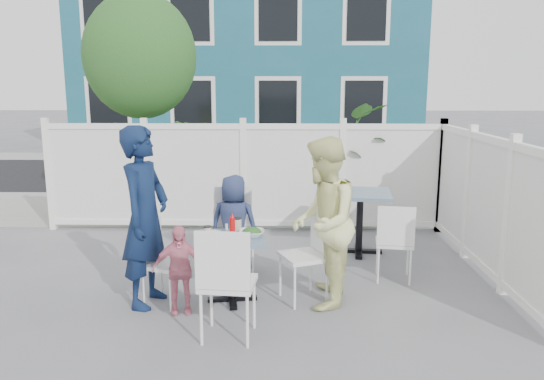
{
  "coord_description": "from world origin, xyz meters",
  "views": [
    {
      "loc": [
        0.7,
        -5.31,
        2.16
      ],
      "look_at": [
        0.57,
        0.15,
        1.07
      ],
      "focal_mm": 35.0,
      "sensor_mm": 36.0,
      "label": 1
    }
  ],
  "objects_px": {
    "main_table": "(232,251)",
    "man": "(145,217)",
    "utility_cabinet": "(95,173)",
    "woman": "(323,223)",
    "toddler": "(179,269)",
    "chair_right": "(311,247)",
    "chair_back": "(233,223)",
    "chair_near": "(226,276)",
    "boy": "(234,224)",
    "spare_table": "(360,206)",
    "chair_left": "(159,256)"
  },
  "relations": [
    {
      "from": "main_table",
      "to": "man",
      "type": "distance_m",
      "value": 0.91
    },
    {
      "from": "utility_cabinet",
      "to": "woman",
      "type": "relative_size",
      "value": 0.71
    },
    {
      "from": "utility_cabinet",
      "to": "woman",
      "type": "xyz_separation_m",
      "value": [
        3.79,
        -4.3,
        0.24
      ]
    },
    {
      "from": "woman",
      "to": "toddler",
      "type": "xyz_separation_m",
      "value": [
        -1.38,
        -0.23,
        -0.41
      ]
    },
    {
      "from": "chair_right",
      "to": "toddler",
      "type": "relative_size",
      "value": 1.1
    },
    {
      "from": "chair_back",
      "to": "chair_near",
      "type": "relative_size",
      "value": 0.99
    },
    {
      "from": "chair_near",
      "to": "toddler",
      "type": "height_order",
      "value": "chair_near"
    },
    {
      "from": "utility_cabinet",
      "to": "chair_right",
      "type": "height_order",
      "value": "utility_cabinet"
    },
    {
      "from": "man",
      "to": "main_table",
      "type": "bearing_deg",
      "value": -72.3
    },
    {
      "from": "man",
      "to": "boy",
      "type": "height_order",
      "value": "man"
    },
    {
      "from": "chair_near",
      "to": "spare_table",
      "type": "bearing_deg",
      "value": 64.87
    },
    {
      "from": "spare_table",
      "to": "boy",
      "type": "xyz_separation_m",
      "value": [
        -1.55,
        -0.77,
        -0.05
      ]
    },
    {
      "from": "main_table",
      "to": "chair_left",
      "type": "relative_size",
      "value": 0.86
    },
    {
      "from": "chair_near",
      "to": "boy",
      "type": "distance_m",
      "value": 1.7
    },
    {
      "from": "woman",
      "to": "boy",
      "type": "distance_m",
      "value": 1.33
    },
    {
      "from": "main_table",
      "to": "boy",
      "type": "height_order",
      "value": "boy"
    },
    {
      "from": "chair_back",
      "to": "chair_right",
      "type": "bearing_deg",
      "value": 127.75
    },
    {
      "from": "chair_left",
      "to": "toddler",
      "type": "xyz_separation_m",
      "value": [
        0.25,
        -0.24,
        -0.06
      ]
    },
    {
      "from": "chair_right",
      "to": "toddler",
      "type": "distance_m",
      "value": 1.32
    },
    {
      "from": "toddler",
      "to": "man",
      "type": "bearing_deg",
      "value": 139.57
    },
    {
      "from": "spare_table",
      "to": "boy",
      "type": "bearing_deg",
      "value": -153.56
    },
    {
      "from": "woman",
      "to": "chair_left",
      "type": "bearing_deg",
      "value": -82.24
    },
    {
      "from": "chair_back",
      "to": "spare_table",
      "type": "bearing_deg",
      "value": -163.99
    },
    {
      "from": "chair_right",
      "to": "woman",
      "type": "xyz_separation_m",
      "value": [
        0.11,
        -0.12,
        0.28
      ]
    },
    {
      "from": "spare_table",
      "to": "woman",
      "type": "bearing_deg",
      "value": -109.88
    },
    {
      "from": "utility_cabinet",
      "to": "chair_right",
      "type": "relative_size",
      "value": 1.26
    },
    {
      "from": "woman",
      "to": "chair_right",
      "type": "bearing_deg",
      "value": -130.04
    },
    {
      "from": "utility_cabinet",
      "to": "man",
      "type": "height_order",
      "value": "man"
    },
    {
      "from": "chair_right",
      "to": "man",
      "type": "xyz_separation_m",
      "value": [
        -1.63,
        -0.14,
        0.34
      ]
    },
    {
      "from": "main_table",
      "to": "spare_table",
      "type": "relative_size",
      "value": 0.85
    },
    {
      "from": "spare_table",
      "to": "chair_right",
      "type": "xyz_separation_m",
      "value": [
        -0.7,
        -1.54,
        -0.07
      ]
    },
    {
      "from": "main_table",
      "to": "boy",
      "type": "xyz_separation_m",
      "value": [
        -0.05,
        0.83,
        0.06
      ]
    },
    {
      "from": "chair_back",
      "to": "toddler",
      "type": "height_order",
      "value": "chair_back"
    },
    {
      "from": "chair_right",
      "to": "woman",
      "type": "distance_m",
      "value": 0.32
    },
    {
      "from": "chair_near",
      "to": "toddler",
      "type": "relative_size",
      "value": 1.16
    },
    {
      "from": "chair_right",
      "to": "chair_near",
      "type": "bearing_deg",
      "value": 118.22
    },
    {
      "from": "chair_back",
      "to": "toddler",
      "type": "relative_size",
      "value": 1.15
    },
    {
      "from": "chair_left",
      "to": "toddler",
      "type": "height_order",
      "value": "toddler"
    },
    {
      "from": "boy",
      "to": "spare_table",
      "type": "bearing_deg",
      "value": -144.04
    },
    {
      "from": "spare_table",
      "to": "toddler",
      "type": "bearing_deg",
      "value": -136.3
    },
    {
      "from": "spare_table",
      "to": "chair_near",
      "type": "distance_m",
      "value": 2.87
    },
    {
      "from": "spare_table",
      "to": "chair_near",
      "type": "relative_size",
      "value": 0.85
    },
    {
      "from": "chair_right",
      "to": "boy",
      "type": "relative_size",
      "value": 0.82
    },
    {
      "from": "spare_table",
      "to": "woman",
      "type": "xyz_separation_m",
      "value": [
        -0.6,
        -1.65,
        0.21
      ]
    },
    {
      "from": "utility_cabinet",
      "to": "chair_near",
      "type": "distance_m",
      "value": 5.9
    },
    {
      "from": "chair_left",
      "to": "woman",
      "type": "relative_size",
      "value": 0.5
    },
    {
      "from": "man",
      "to": "chair_back",
      "type": "bearing_deg",
      "value": -26.69
    },
    {
      "from": "boy",
      "to": "toddler",
      "type": "relative_size",
      "value": 1.34
    },
    {
      "from": "chair_near",
      "to": "chair_left",
      "type": "bearing_deg",
      "value": 138.3
    },
    {
      "from": "man",
      "to": "toddler",
      "type": "distance_m",
      "value": 0.62
    }
  ]
}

